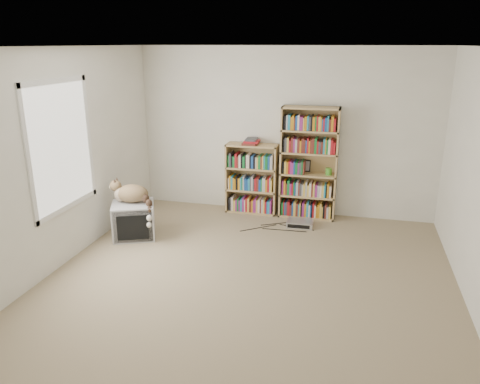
% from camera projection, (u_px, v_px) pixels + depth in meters
% --- Properties ---
extents(floor, '(4.50, 5.00, 0.01)m').
position_uv_depth(floor, '(246.00, 287.00, 5.09)').
color(floor, gray).
rests_on(floor, ground).
extents(wall_back, '(4.50, 0.02, 2.50)m').
position_uv_depth(wall_back, '(285.00, 132.00, 7.02)').
color(wall_back, white).
rests_on(wall_back, floor).
extents(wall_front, '(4.50, 0.02, 2.50)m').
position_uv_depth(wall_front, '(135.00, 305.00, 2.40)').
color(wall_front, white).
rests_on(wall_front, floor).
extents(wall_left, '(0.02, 5.00, 2.50)m').
position_uv_depth(wall_left, '(51.00, 163.00, 5.23)').
color(wall_left, white).
rests_on(wall_left, floor).
extents(ceiling, '(4.50, 5.00, 0.02)m').
position_uv_depth(ceiling, '(247.00, 47.00, 4.33)').
color(ceiling, white).
rests_on(ceiling, wall_back).
extents(window, '(0.02, 1.22, 1.52)m').
position_uv_depth(window, '(61.00, 146.00, 5.36)').
color(window, white).
rests_on(window, wall_left).
extents(crt_tv, '(0.70, 0.67, 0.48)m').
position_uv_depth(crt_tv, '(134.00, 220.00, 6.34)').
color(crt_tv, '#AAAAAD').
rests_on(crt_tv, floor).
extents(cat, '(0.70, 0.48, 0.53)m').
position_uv_depth(cat, '(134.00, 197.00, 6.26)').
color(cat, '#372916').
rests_on(cat, crt_tv).
extents(bookcase_tall, '(0.83, 0.30, 1.66)m').
position_uv_depth(bookcase_tall, '(309.00, 166.00, 6.93)').
color(bookcase_tall, '#A68553').
rests_on(bookcase_tall, floor).
extents(bookcase_short, '(0.78, 0.30, 1.07)m').
position_uv_depth(bookcase_short, '(252.00, 181.00, 7.23)').
color(bookcase_short, '#A68553').
rests_on(bookcase_short, floor).
extents(book_stack, '(0.22, 0.28, 0.09)m').
position_uv_depth(book_stack, '(251.00, 141.00, 7.03)').
color(book_stack, '#A6161E').
rests_on(book_stack, bookcase_short).
extents(green_mug, '(0.09, 0.09, 0.10)m').
position_uv_depth(green_mug, '(329.00, 171.00, 6.87)').
color(green_mug, green).
rests_on(green_mug, bookcase_tall).
extents(framed_print, '(0.13, 0.05, 0.18)m').
position_uv_depth(framed_print, '(306.00, 166.00, 7.03)').
color(framed_print, black).
rests_on(framed_print, bookcase_tall).
extents(dvd_player, '(0.37, 0.27, 0.08)m').
position_uv_depth(dvd_player, '(300.00, 223.00, 6.76)').
color(dvd_player, '#BCBCC1').
rests_on(dvd_player, floor).
extents(wall_outlet, '(0.01, 0.08, 0.13)m').
position_uv_depth(wall_outlet, '(117.00, 204.00, 6.73)').
color(wall_outlet, silver).
rests_on(wall_outlet, wall_left).
extents(floor_cables, '(1.20, 0.70, 0.01)m').
position_uv_depth(floor_cables, '(264.00, 225.00, 6.78)').
color(floor_cables, black).
rests_on(floor_cables, floor).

